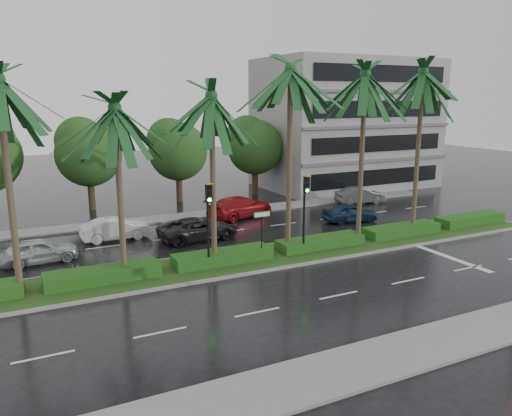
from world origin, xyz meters
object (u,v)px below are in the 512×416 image
street_sign (262,223)px  car_darkgrey (198,229)px  car_silver (38,251)px  car_grey (360,195)px  signal_median_left (208,213)px  car_white (116,229)px  car_blue (350,213)px  car_red (240,207)px

street_sign → car_darkgrey: bearing=105.0°
car_silver → car_grey: size_ratio=0.97×
signal_median_left → street_sign: size_ratio=1.68×
car_white → car_darkgrey: bearing=-116.3°
car_darkgrey → car_blue: (11.00, -0.50, -0.02)m
car_silver → car_darkgrey: size_ratio=0.81×
street_sign → car_blue: size_ratio=0.68×
car_blue → car_white: bearing=89.2°
signal_median_left → car_blue: bearing=22.9°
car_silver → car_red: size_ratio=0.74×
car_white → car_darkgrey: car_white is taller
car_blue → signal_median_left: bearing=121.9°
car_silver → car_grey: (24.50, 4.69, -0.01)m
car_white → car_red: size_ratio=0.78×
car_white → car_red: bearing=-78.5°
signal_median_left → car_grey: size_ratio=1.08×
car_silver → car_blue: (20.00, -0.00, -0.02)m
signal_median_left → car_silver: 9.46m
car_grey → car_darkgrey: bearing=116.2°
car_blue → car_grey: car_grey is taller
car_white → car_grey: car_white is taller
street_sign → car_red: (3.21, 9.74, -1.35)m
street_sign → car_darkgrey: street_sign is taller
signal_median_left → car_white: 8.81m
signal_median_left → car_red: 11.92m
street_sign → car_darkgrey: 5.97m
car_grey → car_blue: bearing=147.3°
signal_median_left → car_silver: bearing=144.9°
car_red → car_darkgrey: bearing=113.2°
car_white → car_darkgrey: size_ratio=0.85×
street_sign → car_blue: 10.88m
street_sign → car_white: (-6.00, 7.77, -1.45)m
signal_median_left → car_blue: (12.50, 5.27, -2.34)m
car_darkgrey → street_sign: bearing=-168.6°
signal_median_left → car_red: (6.21, 9.92, -2.23)m
car_silver → signal_median_left: bearing=-130.4°
car_darkgrey → car_red: (4.71, 4.15, 0.09)m
street_sign → car_darkgrey: size_ratio=0.53×
car_white → car_blue: bearing=-100.3°
car_silver → car_white: size_ratio=0.95×
signal_median_left → car_grey: 19.84m
car_silver → car_darkgrey: 9.01m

